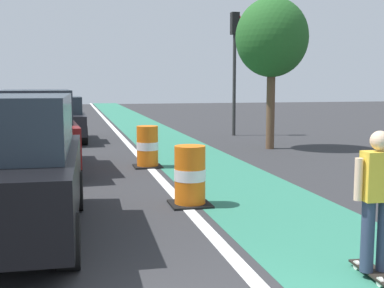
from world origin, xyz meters
name	(u,v)px	position (x,y,z in m)	size (l,w,h in m)	color
bike_lane_strip	(184,152)	(2.40, 12.00, 0.00)	(2.50, 80.00, 0.01)	#2D755B
lane_divider_stripe	(137,154)	(0.90, 12.00, 0.01)	(0.20, 80.00, 0.01)	silver
skateboarder_on_lane	(377,200)	(2.27, 1.36, 0.91)	(0.57, 0.81, 1.69)	black
parked_suv_nearest	(11,167)	(-1.90, 3.88, 1.04)	(2.03, 4.66, 2.04)	black
parked_suv_second	(37,130)	(-1.91, 9.70, 1.04)	(2.12, 4.70, 2.04)	maroon
parked_sedan_third	(60,120)	(-1.51, 16.01, 0.83)	(1.98, 4.13, 1.70)	black
traffic_barrel_front	(190,176)	(1.01, 5.19, 0.53)	(0.73, 0.73, 1.09)	orange
traffic_barrel_mid	(147,147)	(0.87, 9.51, 0.53)	(0.73, 0.73, 1.09)	orange
traffic_light_corner	(235,52)	(5.61, 16.69, 3.50)	(0.41, 0.32, 5.10)	#2D2D2D
street_tree_sidewalk	(272,38)	(5.43, 12.26, 3.67)	(2.40, 2.40, 5.00)	brown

